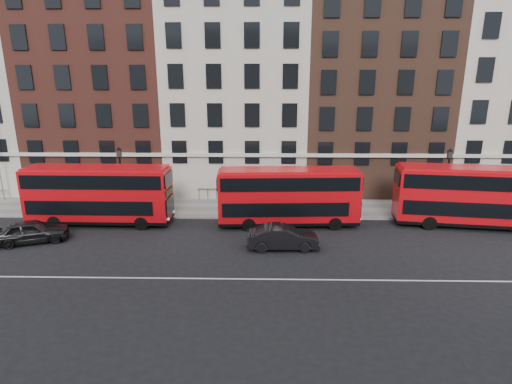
{
  "coord_description": "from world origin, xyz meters",
  "views": [
    {
      "loc": [
        2.64,
        -21.68,
        10.36
      ],
      "look_at": [
        2.1,
        5.0,
        3.0
      ],
      "focal_mm": 28.0,
      "sensor_mm": 36.0,
      "label": 1
    }
  ],
  "objects_px": {
    "bus_b": "(98,194)",
    "car_rear": "(32,231)",
    "bus_c": "(288,196)",
    "car_front": "(283,237)",
    "bus_d": "(472,195)"
  },
  "relations": [
    {
      "from": "bus_b",
      "to": "car_front",
      "type": "xyz_separation_m",
      "value": [
        13.5,
        -4.3,
        -1.62
      ]
    },
    {
      "from": "car_rear",
      "to": "car_front",
      "type": "distance_m",
      "value": 16.71
    },
    {
      "from": "bus_b",
      "to": "car_rear",
      "type": "xyz_separation_m",
      "value": [
        -3.19,
        -3.62,
        -1.6
      ]
    },
    {
      "from": "bus_b",
      "to": "car_rear",
      "type": "relative_size",
      "value": 2.32
    },
    {
      "from": "bus_c",
      "to": "bus_d",
      "type": "xyz_separation_m",
      "value": [
        13.39,
        0.01,
        0.1
      ]
    },
    {
      "from": "bus_b",
      "to": "bus_c",
      "type": "height_order",
      "value": "bus_b"
    },
    {
      "from": "car_rear",
      "to": "bus_b",
      "type": "bearing_deg",
      "value": -61.3
    },
    {
      "from": "car_front",
      "to": "bus_c",
      "type": "bearing_deg",
      "value": -9.27
    },
    {
      "from": "bus_c",
      "to": "bus_d",
      "type": "distance_m",
      "value": 13.39
    },
    {
      "from": "bus_b",
      "to": "bus_c",
      "type": "distance_m",
      "value": 14.03
    },
    {
      "from": "bus_c",
      "to": "bus_d",
      "type": "height_order",
      "value": "bus_d"
    },
    {
      "from": "bus_d",
      "to": "car_rear",
      "type": "height_order",
      "value": "bus_d"
    },
    {
      "from": "bus_b",
      "to": "bus_d",
      "type": "bearing_deg",
      "value": 0.72
    },
    {
      "from": "bus_c",
      "to": "car_front",
      "type": "distance_m",
      "value": 4.6
    },
    {
      "from": "bus_c",
      "to": "bus_d",
      "type": "relative_size",
      "value": 0.95
    }
  ]
}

